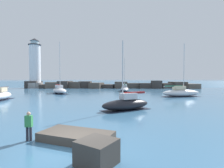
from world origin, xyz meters
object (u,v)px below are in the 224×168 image
person_on_rocks (29,125)px  sailboat_moored_3 (59,90)px  sailboat_moored_0 (0,95)px  sailboat_moored_4 (125,89)px  sailboat_moored_1 (126,104)px  sailboat_moored_2 (181,92)px  lighthouse (35,66)px

person_on_rocks → sailboat_moored_3: bearing=104.6°
sailboat_moored_0 → person_on_rocks: 21.45m
person_on_rocks → sailboat_moored_4: bearing=78.6°
sailboat_moored_1 → sailboat_moored_0: bearing=157.3°
sailboat_moored_3 → sailboat_moored_4: 16.40m
sailboat_moored_2 → lighthouse: bearing=145.8°
sailboat_moored_0 → sailboat_moored_1: 20.38m
sailboat_moored_2 → sailboat_moored_3: size_ratio=0.86×
lighthouse → sailboat_moored_2: 47.40m
sailboat_moored_1 → sailboat_moored_3: sailboat_moored_3 is taller
sailboat_moored_3 → person_on_rocks: 29.36m
sailboat_moored_2 → sailboat_moored_3: bearing=166.5°
sailboat_moored_3 → sailboat_moored_2: bearing=-13.5°
lighthouse → sailboat_moored_4: lighthouse is taller
lighthouse → sailboat_moored_0: (9.20, -31.95, -6.63)m
sailboat_moored_4 → sailboat_moored_0: bearing=-137.1°
sailboat_moored_1 → sailboat_moored_4: bearing=87.1°
sailboat_moored_4 → sailboat_moored_2: bearing=-54.4°
lighthouse → sailboat_moored_2: size_ratio=1.73×
sailboat_moored_1 → person_on_rocks: 10.93m
sailboat_moored_3 → sailboat_moored_4: sailboat_moored_3 is taller
sailboat_moored_2 → sailboat_moored_4: (-9.45, 13.20, -0.10)m
sailboat_moored_1 → sailboat_moored_3: (-13.25, 19.19, 0.04)m
lighthouse → sailboat_moored_0: bearing=-73.9°
sailboat_moored_2 → sailboat_moored_3: sailboat_moored_3 is taller
lighthouse → sailboat_moored_4: size_ratio=1.94×
sailboat_moored_3 → sailboat_moored_4: bearing=27.0°
sailboat_moored_1 → sailboat_moored_3: bearing=124.6°
sailboat_moored_0 → sailboat_moored_4: (20.17, 18.76, -0.10)m
lighthouse → sailboat_moored_1: bearing=-54.9°
sailboat_moored_2 → person_on_rocks: (-16.66, -22.66, 0.14)m
lighthouse → sailboat_moored_0: 33.90m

